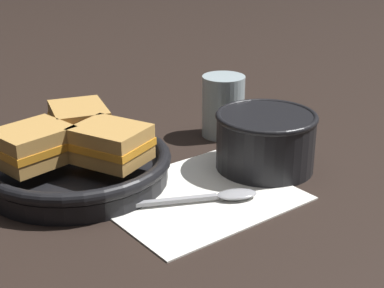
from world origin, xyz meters
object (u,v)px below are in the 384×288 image
(soup_bowl, at_px, (266,138))
(spoon, at_px, (220,196))
(sandwich_near_left, at_px, (111,144))
(drinking_glass, at_px, (223,106))
(skillet, at_px, (77,167))
(sandwich_far_left, at_px, (33,146))
(sandwich_near_right, at_px, (79,122))

(soup_bowl, height_order, spoon, soup_bowl)
(sandwich_near_left, bearing_deg, soup_bowl, -29.41)
(sandwich_near_left, height_order, drinking_glass, drinking_glass)
(skillet, distance_m, sandwich_far_left, 0.07)
(skillet, height_order, sandwich_far_left, sandwich_far_left)
(soup_bowl, relative_size, sandwich_near_left, 1.35)
(soup_bowl, bearing_deg, drinking_glass, 64.10)
(soup_bowl, xyz_separation_m, drinking_glass, (0.06, 0.13, 0.00))
(sandwich_near_left, distance_m, sandwich_far_left, 0.10)
(soup_bowl, relative_size, sandwich_far_left, 1.54)
(soup_bowl, relative_size, skillet, 0.56)
(sandwich_far_left, bearing_deg, soup_bowl, -33.91)
(spoon, xyz_separation_m, sandwich_near_left, (-0.07, 0.12, 0.06))
(soup_bowl, height_order, skillet, soup_bowl)
(spoon, distance_m, sandwich_near_right, 0.23)
(skillet, bearing_deg, sandwich_near_right, 45.97)
(soup_bowl, bearing_deg, spoon, -171.35)
(skillet, bearing_deg, spoon, -65.16)
(sandwich_far_left, xyz_separation_m, drinking_glass, (0.32, -0.05, -0.02))
(soup_bowl, distance_m, skillet, 0.26)
(soup_bowl, bearing_deg, sandwich_near_right, 129.54)
(drinking_glass, bearing_deg, skillet, 172.68)
(sandwich_far_left, bearing_deg, sandwich_near_left, -44.03)
(spoon, height_order, drinking_glass, drinking_glass)
(spoon, bearing_deg, sandwich_far_left, 161.12)
(soup_bowl, height_order, sandwich_near_left, sandwich_near_left)
(soup_bowl, distance_m, sandwich_far_left, 0.31)
(sandwich_near_left, xyz_separation_m, sandwich_far_left, (-0.07, 0.07, 0.00))
(skillet, xyz_separation_m, sandwich_near_right, (0.04, 0.04, 0.04))
(spoon, distance_m, sandwich_near_left, 0.15)
(spoon, bearing_deg, soup_bowl, 44.31)
(skillet, bearing_deg, sandwich_far_left, 165.97)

